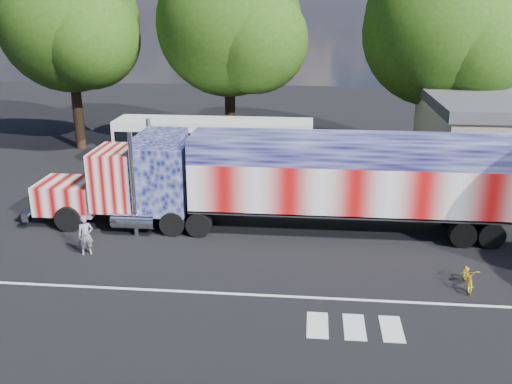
# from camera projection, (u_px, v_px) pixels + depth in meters

# --- Properties ---
(ground) EXTENTS (100.00, 100.00, 0.00)m
(ground) POSITION_uv_depth(u_px,v_px,m) (249.00, 259.00, 23.50)
(ground) COLOR black
(lane_markings) EXTENTS (30.00, 2.67, 0.01)m
(lane_markings) POSITION_uv_depth(u_px,v_px,m) (286.00, 307.00, 19.79)
(lane_markings) COLOR silver
(lane_markings) RESTS_ON ground
(semi_truck) EXTENTS (22.44, 3.54, 4.78)m
(semi_truck) POSITION_uv_depth(u_px,v_px,m) (291.00, 179.00, 25.74)
(semi_truck) COLOR black
(semi_truck) RESTS_ON ground
(coach_bus) EXTENTS (11.71, 2.73, 3.41)m
(coach_bus) POSITION_uv_depth(u_px,v_px,m) (214.00, 147.00, 34.11)
(coach_bus) COLOR white
(coach_bus) RESTS_ON ground
(woman) EXTENTS (0.73, 0.63, 1.70)m
(woman) POSITION_uv_depth(u_px,v_px,m) (86.00, 235.00, 23.68)
(woman) COLOR slate
(woman) RESTS_ON ground
(bicycle) EXTENTS (0.74, 1.71, 0.87)m
(bicycle) POSITION_uv_depth(u_px,v_px,m) (468.00, 276.00, 21.07)
(bicycle) COLOR gold
(bicycle) RESTS_ON ground
(tree_ne_a) EXTENTS (9.78, 9.32, 12.94)m
(tree_ne_a) POSITION_uv_depth(u_px,v_px,m) (441.00, 32.00, 35.30)
(tree_ne_a) COLOR black
(tree_ne_a) RESTS_ON ground
(tree_n_mid) EXTENTS (9.81, 9.34, 13.35)m
(tree_n_mid) POSITION_uv_depth(u_px,v_px,m) (231.00, 24.00, 36.59)
(tree_n_mid) COLOR black
(tree_n_mid) RESTS_ON ground
(tree_nw_a) EXTENTS (9.89, 9.42, 13.45)m
(tree_nw_a) POSITION_uv_depth(u_px,v_px,m) (71.00, 22.00, 38.22)
(tree_nw_a) COLOR black
(tree_nw_a) RESTS_ON ground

